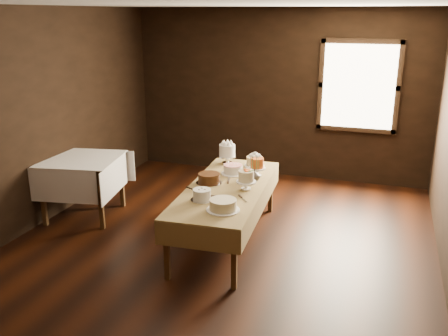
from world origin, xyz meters
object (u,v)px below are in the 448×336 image
Objects in this scene: cake_lattice at (233,170)px; cake_server_d at (252,180)px; cake_chocolate at (209,179)px; cake_server_e at (195,191)px; side_table at (82,165)px; cake_caramel at (257,168)px; cake_cream at (223,205)px; flower_vase at (254,175)px; cake_speckled at (254,162)px; cake_flowers at (246,181)px; cake_meringue at (227,155)px; display_table at (226,191)px; cake_server_a at (224,196)px; cake_server_c at (229,179)px; cake_swirl at (202,195)px; cake_server_b at (244,200)px.

cake_lattice is 0.37m from cake_server_d.
cake_chocolate reaches higher than cake_server_e.
cake_caramel is (2.36, 0.39, 0.09)m from side_table.
cake_cream is 2.41× the size of flower_vase.
cake_caramel reaches higher than cake_cream.
cake_speckled is 0.45m from cake_lattice.
cake_flowers is at bearing -91.25° from flower_vase.
side_table is 2.07m from cake_lattice.
cake_cream is at bearing -59.78° from cake_chocolate.
flower_vase is at bearing -46.54° from cake_meringue.
display_table is 9.78× the size of cake_server_e.
side_table is 2.36m from cake_server_d.
cake_server_d reaches higher than display_table.
cake_server_d is (0.04, 1.03, -0.05)m from cake_cream.
cake_lattice reaches higher than cake_server_e.
cake_meringue is 1.91× the size of flower_vase.
cake_server_c is (-0.14, 0.59, 0.00)m from cake_server_a.
cake_lattice is at bearing 153.15° from flower_vase.
side_table is at bearing -160.32° from cake_speckled.
cake_flowers reaches higher than cake_server_e.
cake_server_a is 1.00× the size of cake_server_d.
cake_caramel reaches higher than cake_chocolate.
cake_server_d is at bearing -48.26° from cake_meringue.
cake_swirl is 1.13× the size of cake_server_d.
cake_meringue is at bearing 90.02° from cake_server_a.
cake_caramel reaches higher than cake_speckled.
cake_chocolate is at bearing 120.22° from cake_cream.
cake_server_a is 0.67m from flower_vase.
cake_cream is at bearing -89.87° from cake_server_a.
cake_flowers is at bearing -3.54° from display_table.
cake_lattice is (0.22, -0.41, -0.07)m from cake_meringue.
cake_server_c is 1.00× the size of cake_server_d.
cake_swirl reaches higher than cake_cream.
cake_swirl is (-0.37, -0.50, -0.04)m from cake_flowers.
flower_vase is (0.06, 1.04, 0.02)m from cake_cream.
cake_flowers is at bearing -7.30° from cake_chocolate.
cake_caramel reaches higher than cake_swirl.
side_table is at bearing 176.69° from cake_flowers.
cake_swirl is (-0.21, -1.42, -0.00)m from cake_speckled.
cake_swirl is (-0.12, -0.51, 0.11)m from display_table.
cake_server_e is at bearing -140.02° from display_table.
cake_flowers reaches higher than cake_server_a.
cake_swirl is (0.18, -1.42, -0.07)m from cake_meringue.
cake_chocolate is at bearing -150.76° from flower_vase.
cake_meringue reaches higher than cake_chocolate.
flower_vase reaches higher than cake_cream.
cake_server_e is at bearing -108.88° from cake_speckled.
cake_speckled is 1.28× the size of cake_server_a.
flower_vase is (0.02, 0.01, 0.07)m from cake_server_d.
cake_caramel is 0.88m from cake_server_b.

